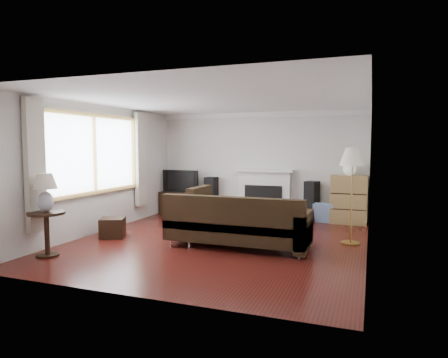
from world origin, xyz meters
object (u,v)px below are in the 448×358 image
(sectional_sofa, at_px, (238,222))
(side_table, at_px, (47,234))
(floor_lamp, at_px, (352,196))
(bookshelf, at_px, (349,200))
(coffee_table, at_px, (253,218))
(tv_stand, at_px, (183,203))

(sectional_sofa, bearing_deg, side_table, -148.75)
(floor_lamp, bearing_deg, side_table, -151.00)
(bookshelf, distance_m, coffee_table, 2.21)
(tv_stand, relative_size, coffee_table, 0.92)
(tv_stand, distance_m, side_table, 4.26)
(side_table, bearing_deg, coffee_table, 51.56)
(coffee_table, xyz_separation_m, side_table, (-2.43, -3.06, 0.11))
(bookshelf, distance_m, side_table, 6.05)
(bookshelf, xyz_separation_m, side_table, (-4.23, -4.31, -0.18))
(tv_stand, bearing_deg, side_table, -93.11)
(sectional_sofa, relative_size, floor_lamp, 1.54)
(tv_stand, distance_m, coffee_table, 2.50)
(floor_lamp, relative_size, side_table, 2.41)
(bookshelf, xyz_separation_m, sectional_sofa, (-1.64, -2.74, -0.11))
(floor_lamp, xyz_separation_m, side_table, (-4.37, -2.42, -0.49))
(coffee_table, relative_size, side_table, 1.73)
(tv_stand, height_order, coffee_table, tv_stand)
(floor_lamp, bearing_deg, bookshelf, 94.13)
(coffee_table, bearing_deg, bookshelf, 12.47)
(tv_stand, height_order, sectional_sofa, sectional_sofa)
(tv_stand, bearing_deg, sectional_sofa, -48.68)
(coffee_table, xyz_separation_m, floor_lamp, (1.94, -0.64, 0.60))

